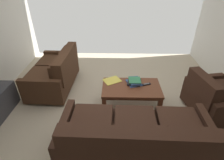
% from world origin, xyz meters
% --- Properties ---
extents(ground_plane, '(4.82, 5.32, 0.01)m').
position_xyz_m(ground_plane, '(0.00, 0.00, -0.00)').
color(ground_plane, '#B7A88E').
extents(sofa_main, '(1.98, 0.92, 0.85)m').
position_xyz_m(sofa_main, '(-0.32, 0.89, 0.37)').
color(sofa_main, black).
rests_on(sofa_main, ground).
extents(loveseat_near, '(0.86, 1.40, 0.85)m').
position_xyz_m(loveseat_near, '(1.23, -0.81, 0.36)').
color(loveseat_near, black).
rests_on(loveseat_near, ground).
extents(coffee_table, '(1.05, 0.62, 0.44)m').
position_xyz_m(coffee_table, '(-0.35, -0.20, 0.38)').
color(coffee_table, brown).
rests_on(coffee_table, ground).
extents(armchair_side, '(0.94, 1.03, 0.80)m').
position_xyz_m(armchair_side, '(-1.76, -0.04, 0.34)').
color(armchair_side, black).
rests_on(armchair_side, ground).
extents(book_stack, '(0.31, 0.33, 0.08)m').
position_xyz_m(book_stack, '(-0.40, -0.32, 0.48)').
color(book_stack, '#385693').
rests_on(book_stack, coffee_table).
extents(tv_remote, '(0.17, 0.09, 0.02)m').
position_xyz_m(tv_remote, '(-0.62, -0.27, 0.45)').
color(tv_remote, black).
rests_on(tv_remote, coffee_table).
extents(loose_magazine, '(0.39, 0.36, 0.01)m').
position_xyz_m(loose_magazine, '(0.01, -0.40, 0.45)').
color(loose_magazine, '#E0CC4C').
rests_on(loose_magazine, coffee_table).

